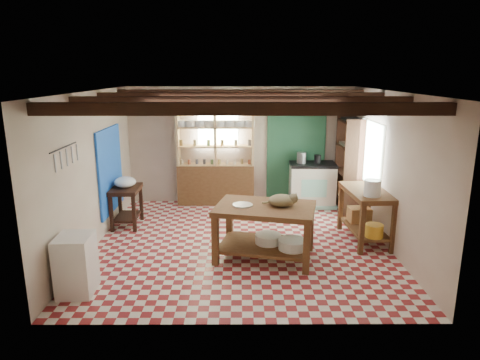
{
  "coord_description": "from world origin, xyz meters",
  "views": [
    {
      "loc": [
        -0.04,
        -6.99,
        2.9
      ],
      "look_at": [
        -0.02,
        0.3,
        1.06
      ],
      "focal_mm": 32.0,
      "sensor_mm": 36.0,
      "label": 1
    }
  ],
  "objects_px": {
    "stove": "(312,184)",
    "prep_table": "(127,207)",
    "white_cabinet": "(76,264)",
    "right_counter": "(365,216)",
    "work_table": "(265,232)",
    "cat": "(282,200)"
  },
  "relations": [
    {
      "from": "stove",
      "to": "white_cabinet",
      "type": "height_order",
      "value": "stove"
    },
    {
      "from": "stove",
      "to": "cat",
      "type": "relative_size",
      "value": 2.37
    },
    {
      "from": "work_table",
      "to": "cat",
      "type": "relative_size",
      "value": 3.65
    },
    {
      "from": "right_counter",
      "to": "prep_table",
      "type": "bearing_deg",
      "value": 166.53
    },
    {
      "from": "right_counter",
      "to": "stove",
      "type": "bearing_deg",
      "value": 102.76
    },
    {
      "from": "work_table",
      "to": "white_cabinet",
      "type": "distance_m",
      "value": 2.82
    },
    {
      "from": "stove",
      "to": "prep_table",
      "type": "bearing_deg",
      "value": -159.84
    },
    {
      "from": "work_table",
      "to": "white_cabinet",
      "type": "relative_size",
      "value": 1.89
    },
    {
      "from": "stove",
      "to": "right_counter",
      "type": "height_order",
      "value": "stove"
    },
    {
      "from": "stove",
      "to": "work_table",
      "type": "bearing_deg",
      "value": -112.12
    },
    {
      "from": "work_table",
      "to": "right_counter",
      "type": "relative_size",
      "value": 1.18
    },
    {
      "from": "white_cabinet",
      "to": "right_counter",
      "type": "xyz_separation_m",
      "value": [
        4.4,
        1.82,
        0.06
      ]
    },
    {
      "from": "stove",
      "to": "white_cabinet",
      "type": "xyz_separation_m",
      "value": [
        -3.8,
        -3.87,
        -0.08
      ]
    },
    {
      "from": "white_cabinet",
      "to": "right_counter",
      "type": "height_order",
      "value": "right_counter"
    },
    {
      "from": "stove",
      "to": "prep_table",
      "type": "height_order",
      "value": "stove"
    },
    {
      "from": "white_cabinet",
      "to": "cat",
      "type": "xyz_separation_m",
      "value": [
        2.85,
        1.1,
        0.56
      ]
    },
    {
      "from": "right_counter",
      "to": "cat",
      "type": "distance_m",
      "value": 1.78
    },
    {
      "from": "prep_table",
      "to": "right_counter",
      "type": "xyz_separation_m",
      "value": [
        4.38,
        -0.77,
        0.08
      ]
    },
    {
      "from": "prep_table",
      "to": "right_counter",
      "type": "bearing_deg",
      "value": -11.06
    },
    {
      "from": "prep_table",
      "to": "white_cabinet",
      "type": "height_order",
      "value": "white_cabinet"
    },
    {
      "from": "white_cabinet",
      "to": "work_table",
      "type": "bearing_deg",
      "value": 20.88
    },
    {
      "from": "stove",
      "to": "prep_table",
      "type": "distance_m",
      "value": 3.99
    }
  ]
}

